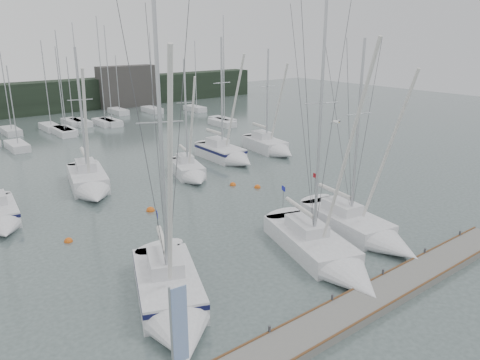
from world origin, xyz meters
The scene contains 19 objects.
ground centered at (0.00, 0.00, 0.00)m, with size 160.00×160.00×0.00m, color #445351.
dock centered at (0.00, -5.00, 0.20)m, with size 24.00×2.00×0.40m, color slate.
far_treeline centered at (0.00, 62.00, 2.50)m, with size 90.00×4.00×5.00m, color black.
far_building_right centered at (18.00, 60.00, 3.50)m, with size 10.00×3.00×7.00m, color #393735.
mast_forest centered at (2.31, 45.08, 0.48)m, with size 44.49×24.63×14.73m.
sailboat_near_left centered at (-8.23, 0.21, 0.61)m, with size 6.12×9.47×14.93m.
sailboat_near_center centered at (1.05, -1.17, 0.51)m, with size 5.76×10.46×15.20m.
sailboat_near_right centered at (5.61, -0.29, 0.52)m, with size 4.20×9.83×13.24m.
sailboat_mid_a centered at (-12.06, 16.58, 0.56)m, with size 3.14×7.08×10.15m.
sailboat_mid_b centered at (-4.62, 19.52, 0.62)m, with size 4.80×9.17×12.35m.
sailboat_mid_c centered at (3.84, 17.59, 0.54)m, with size 4.06×7.09×11.09m.
sailboat_mid_d centered at (9.98, 20.15, 0.65)m, with size 3.11×8.10×13.03m.
sailboat_mid_e centered at (15.75, 19.90, 0.60)m, with size 3.75×8.16×11.75m.
buoy_a centered at (-2.80, 12.68, 0.00)m, with size 0.63×0.63×0.63m, color #D15612.
buoy_b centered at (5.62, 13.68, 0.00)m, with size 0.54×0.54×0.54m, color #D15612.
buoy_c centered at (-9.37, 11.12, 0.00)m, with size 0.54×0.54×0.54m, color #D15612.
dock_banner centered at (-10.85, -4.76, 2.96)m, with size 0.66×0.10×4.34m.
seagull centered at (3.67, 1.19, 7.56)m, with size 1.05×0.50×0.21m.
buoy_d centered at (6.85, 11.87, 0.00)m, with size 0.55×0.55×0.55m, color #D15612.
Camera 1 is at (-17.51, -16.61, 12.62)m, focal length 35.00 mm.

